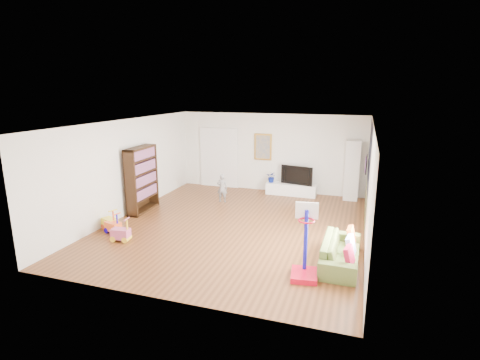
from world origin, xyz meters
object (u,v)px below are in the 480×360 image
(bookshelf, at_px, (142,179))
(sofa, at_px, (341,252))
(media_console, at_px, (291,189))
(basketball_hoop, at_px, (305,242))

(bookshelf, bearing_deg, sofa, -19.57)
(media_console, relative_size, bookshelf, 0.89)
(bookshelf, xyz_separation_m, basketball_hoop, (5.16, -2.59, -0.23))
(basketball_hoop, bearing_deg, sofa, 45.78)
(bookshelf, bearing_deg, basketball_hoop, -29.24)
(media_console, distance_m, bookshelf, 4.95)
(media_console, relative_size, sofa, 0.92)
(media_console, bearing_deg, bookshelf, -141.37)
(bookshelf, distance_m, sofa, 6.08)
(sofa, distance_m, basketball_hoop, 1.13)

